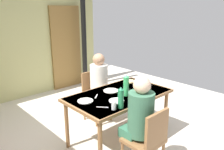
{
  "coord_description": "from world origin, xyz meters",
  "views": [
    {
      "loc": [
        -1.74,
        -2.13,
        1.92
      ],
      "look_at": [
        0.41,
        0.16,
        1.0
      ],
      "focal_mm": 36.08,
      "sensor_mm": 36.0,
      "label": 1
    }
  ],
  "objects": [
    {
      "name": "dinner_plate_far_center",
      "position": [
        0.4,
        0.18,
        0.75
      ],
      "size": [
        0.22,
        0.22,
        0.01
      ],
      "primitive_type": "cylinder",
      "color": "white",
      "rests_on": "dining_table"
    },
    {
      "name": "dining_table",
      "position": [
        0.41,
        0.01,
        0.68
      ],
      "size": [
        1.49,
        0.87,
        0.75
      ],
      "color": "brown",
      "rests_on": "ground_plane"
    },
    {
      "name": "cutlery_fork_near",
      "position": [
        -0.07,
        -0.17,
        0.75
      ],
      "size": [
        0.11,
        0.12,
        0.0
      ],
      "primitive_type": "cube",
      "rotation": [
        0.0,
        0.0,
        5.42
      ],
      "color": "silver",
      "rests_on": "dining_table"
    },
    {
      "name": "dinner_plate_far_side",
      "position": [
        -0.11,
        0.12,
        0.75
      ],
      "size": [
        0.21,
        0.21,
        0.01
      ],
      "primitive_type": "cylinder",
      "color": "white",
      "rests_on": "dining_table"
    },
    {
      "name": "drinking_glass_by_near_diner",
      "position": [
        0.48,
        -0.3,
        0.79
      ],
      "size": [
        0.06,
        0.06,
        0.09
      ],
      "primitive_type": "cylinder",
      "color": "silver",
      "rests_on": "dining_table"
    },
    {
      "name": "cutlery_knife_near",
      "position": [
        0.11,
        0.16,
        0.75
      ],
      "size": [
        0.13,
        0.11,
        0.0
      ],
      "primitive_type": "cube",
      "rotation": [
        0.0,
        0.0,
        0.69
      ],
      "color": "silver",
      "rests_on": "dining_table"
    },
    {
      "name": "dinner_plate_near_left",
      "position": [
        0.19,
        -0.16,
        0.75
      ],
      "size": [
        0.2,
        0.2,
        0.01
      ],
      "primitive_type": "cylinder",
      "color": "white",
      "rests_on": "dining_table"
    },
    {
      "name": "water_bottle_green_far",
      "position": [
        0.43,
        -0.1,
        0.89
      ],
      "size": [
        0.08,
        0.08,
        0.31
      ],
      "color": "green",
      "rests_on": "dining_table"
    },
    {
      "name": "dinner_plate_near_right",
      "position": [
        0.67,
        -0.14,
        0.75
      ],
      "size": [
        0.2,
        0.2,
        0.01
      ],
      "primitive_type": "cylinder",
      "color": "white",
      "rests_on": "dining_table"
    },
    {
      "name": "chair_near_diner",
      "position": [
        0.1,
        -0.77,
        0.5
      ],
      "size": [
        0.4,
        0.4,
        0.87
      ],
      "color": "brown",
      "rests_on": "ground_plane"
    },
    {
      "name": "water_bottle_green_near",
      "position": [
        0.09,
        -0.34,
        0.88
      ],
      "size": [
        0.07,
        0.07,
        0.27
      ],
      "color": "#237A4A",
      "rests_on": "dining_table"
    },
    {
      "name": "drinking_glass_by_far_diner",
      "position": [
        -0.01,
        -0.31,
        0.8
      ],
      "size": [
        0.06,
        0.06,
        0.1
      ],
      "primitive_type": "cylinder",
      "color": "silver",
      "rests_on": "dining_table"
    },
    {
      "name": "person_near_diner",
      "position": [
        0.1,
        -0.64,
        0.78
      ],
      "size": [
        0.3,
        0.37,
        0.77
      ],
      "color": "#336C51",
      "rests_on": "ground_plane"
    },
    {
      "name": "bread_plate_sliced",
      "position": [
        0.93,
        0.29,
        0.76
      ],
      "size": [
        0.19,
        0.19,
        0.02
      ],
      "primitive_type": "cylinder",
      "color": "#DBB77A",
      "rests_on": "dining_table"
    },
    {
      "name": "chair_far_diner",
      "position": [
        0.59,
        0.8,
        0.5
      ],
      "size": [
        0.4,
        0.4,
        0.87
      ],
      "rotation": [
        0.0,
        0.0,
        3.14
      ],
      "color": "brown",
      "rests_on": "ground_plane"
    },
    {
      "name": "door_wooden",
      "position": [
        1.21,
        2.66,
        1.0
      ],
      "size": [
        0.8,
        0.05,
        2.0
      ],
      "primitive_type": "cube",
      "color": "olive",
      "rests_on": "ground_plane"
    },
    {
      "name": "wall_back",
      "position": [
        0.0,
        2.74,
        1.26
      ],
      "size": [
        4.18,
        0.1,
        2.53
      ],
      "primitive_type": "cube",
      "color": "tan",
      "rests_on": "ground_plane"
    },
    {
      "name": "person_far_diner",
      "position": [
        0.59,
        0.66,
        0.78
      ],
      "size": [
        0.3,
        0.37,
        0.77
      ],
      "rotation": [
        0.0,
        0.0,
        3.14
      ],
      "color": "silver",
      "rests_on": "ground_plane"
    },
    {
      "name": "stove_pipe_column",
      "position": [
        1.56,
        2.39,
        1.26
      ],
      "size": [
        0.12,
        0.12,
        2.53
      ],
      "primitive_type": "cylinder",
      "color": "black",
      "rests_on": "ground_plane"
    },
    {
      "name": "serving_bowl_center",
      "position": [
        0.91,
        0.03,
        0.78
      ],
      "size": [
        0.17,
        0.17,
        0.05
      ],
      "primitive_type": "cylinder",
      "color": "#F2E4C4",
      "rests_on": "dining_table"
    }
  ]
}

